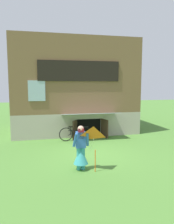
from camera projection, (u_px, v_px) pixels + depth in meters
ground_plane at (93, 153)px, 9.80m from camera, size 60.00×60.00×0.00m
log_house at (73, 87)px, 14.58m from camera, size 7.51×5.75×5.75m
person at (81, 151)px, 7.83m from camera, size 0.61×0.52×1.59m
kite at (93, 137)px, 7.36m from camera, size 0.81×0.76×1.57m
bicycle_black at (75, 134)px, 11.93m from camera, size 1.75×0.08×0.80m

